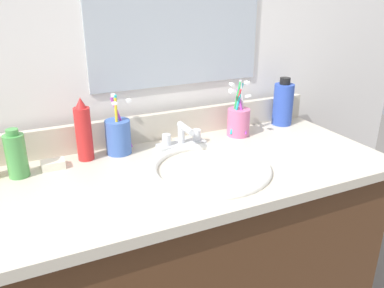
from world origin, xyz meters
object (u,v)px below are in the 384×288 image
Objects in this scene: faucet at (182,139)px; soap_bar at (53,164)px; bottle_toner_green at (16,155)px; bottle_shampoo_blue at (283,104)px; cup_blue_plastic at (118,136)px; cup_pink at (238,121)px; bottle_spray_red at (84,132)px.

soap_bar is at bearing 178.92° from faucet.
soap_bar is (0.09, 0.01, -0.05)m from bottle_toner_green.
soap_bar is at bearing -177.32° from bottle_shampoo_blue.
cup_blue_plastic is at bearing -179.13° from bottle_shampoo_blue.
bottle_shampoo_blue is 0.90× the size of cup_pink.
bottle_toner_green reaches higher than faucet.
bottle_toner_green is 2.12× the size of soap_bar.
bottle_shampoo_blue is 0.83m from soap_bar.
bottle_toner_green is at bearing -172.41° from soap_bar.
cup_blue_plastic reaches higher than bottle_shampoo_blue.
cup_blue_plastic is (0.29, 0.04, -0.01)m from bottle_toner_green.
faucet is at bearing 0.52° from bottle_toner_green.
bottle_spray_red is 0.11m from cup_blue_plastic.
bottle_shampoo_blue reaches higher than faucet.
cup_blue_plastic reaches higher than soap_bar.
bottle_toner_green is at bearing -171.93° from cup_blue_plastic.
cup_blue_plastic is at bearing 8.07° from bottle_toner_green.
faucet is 1.18× the size of bottle_toner_green.
cup_pink reaches higher than bottle_shampoo_blue.
bottle_shampoo_blue is at bearing 0.87° from cup_blue_plastic.
bottle_toner_green is at bearing -178.49° from cup_pink.
cup_blue_plastic is (-0.63, -0.01, -0.02)m from bottle_shampoo_blue.
bottle_shampoo_blue is at bearing 6.14° from faucet.
bottle_spray_red is 0.52m from cup_pink.
bottle_spray_red is at bearing -177.58° from cup_blue_plastic.
cup_pink is (-0.21, -0.03, -0.03)m from bottle_shampoo_blue.
bottle_toner_green is at bearing -179.48° from faucet.
cup_pink is at bearing 3.70° from faucet.
cup_pink is 3.04× the size of soap_bar.
cup_pink is at bearing -2.01° from bottle_spray_red.
bottle_shampoo_blue reaches higher than soap_bar.
bottle_shampoo_blue is 0.92m from bottle_toner_green.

